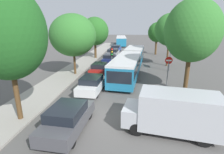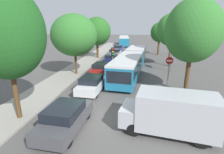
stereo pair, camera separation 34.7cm
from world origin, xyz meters
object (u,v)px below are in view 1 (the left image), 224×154
at_px(tree_left_mid, 73,35).
at_px(queued_car_silver, 113,53).
at_px(tree_right_near, 192,31).
at_px(traffic_light, 112,56).
at_px(tree_right_far, 157,33).
at_px(articulated_bus, 131,60).
at_px(direction_sign_post, 171,51).
at_px(tree_right_mid, 170,31).
at_px(tree_left_near, 8,35).
at_px(queued_car_blue, 116,48).
at_px(queued_car_white, 92,84).
at_px(tree_left_far, 95,32).
at_px(city_bus_rear, 121,40).
at_px(queued_car_navy, 110,59).
at_px(no_entry_sign, 168,66).
at_px(queued_car_graphite, 68,118).
at_px(queued_car_red, 100,69).
at_px(white_van, 174,112).

bearing_deg(tree_left_mid, queued_car_silver, 76.60).
distance_m(queued_car_silver, tree_right_near, 19.41).
distance_m(traffic_light, tree_right_far, 18.62).
xyz_separation_m(articulated_bus, direction_sign_post, (4.93, 0.42, 1.16)).
distance_m(direction_sign_post, tree_right_mid, 4.10).
bearing_deg(tree_left_near, queued_car_blue, 84.33).
distance_m(traffic_light, direction_sign_post, 7.85).
bearing_deg(queued_car_silver, traffic_light, -170.48).
relative_size(queued_car_white, direction_sign_post, 1.18).
bearing_deg(articulated_bus, traffic_light, -25.42).
bearing_deg(tree_right_far, tree_left_far, -152.99).
height_order(city_bus_rear, direction_sign_post, direction_sign_post).
bearing_deg(queued_car_navy, city_bus_rear, 3.51).
xyz_separation_m(no_entry_sign, tree_right_mid, (1.58, 8.76, 3.08)).
distance_m(articulated_bus, queued_car_silver, 10.70).
height_order(queued_car_graphite, tree_right_near, tree_right_near).
distance_m(queued_car_silver, tree_left_far, 5.10).
bearing_deg(no_entry_sign, tree_right_mid, 169.75).
relative_size(queued_car_white, traffic_light, 1.25).
xyz_separation_m(queued_car_graphite, queued_car_blue, (-0.33, 30.42, -0.02)).
bearing_deg(tree_right_near, tree_left_far, 126.88).
relative_size(articulated_bus, tree_right_near, 2.12).
relative_size(articulated_bus, direction_sign_post, 4.59).
distance_m(city_bus_rear, queued_car_silver, 19.82).
bearing_deg(tree_left_near, city_bus_rear, 85.90).
bearing_deg(articulated_bus, queued_car_silver, -155.51).
distance_m(city_bus_rear, queued_car_blue, 13.24).
distance_m(articulated_bus, queued_car_red, 4.21).
bearing_deg(no_entry_sign, direction_sign_post, 167.45).
bearing_deg(tree_left_mid, white_van, -49.41).
xyz_separation_m(queued_car_graphite, tree_left_near, (-3.28, 0.69, 4.41)).
bearing_deg(queued_car_blue, traffic_light, -172.34).
bearing_deg(queued_car_silver, city_bus_rear, 3.15).
bearing_deg(traffic_light, tree_right_mid, 122.59).
xyz_separation_m(tree_left_mid, tree_left_far, (0.14, 10.87, -0.06)).
bearing_deg(tree_right_far, no_entry_sign, -93.33).
height_order(no_entry_sign, tree_left_mid, tree_left_mid).
bearing_deg(tree_right_near, queued_car_blue, 109.84).
distance_m(city_bus_rear, tree_left_far, 22.07).
height_order(queued_car_blue, tree_left_far, tree_left_far).
bearing_deg(tree_right_near, traffic_light, 153.31).
relative_size(queued_car_white, tree_left_near, 0.54).
bearing_deg(queued_car_white, tree_right_near, -80.05).
distance_m(articulated_bus, no_entry_sign, 6.26).
xyz_separation_m(city_bus_rear, queued_car_white, (0.16, -37.67, -0.73)).
distance_m(city_bus_rear, traffic_light, 33.26).
height_order(queued_car_graphite, queued_car_white, queued_car_graphite).
xyz_separation_m(queued_car_silver, tree_left_near, (-3.01, -23.14, 4.41)).
bearing_deg(queued_car_blue, queued_car_navy, -175.72).
xyz_separation_m(queued_car_red, queued_car_silver, (0.17, 12.17, 0.06)).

